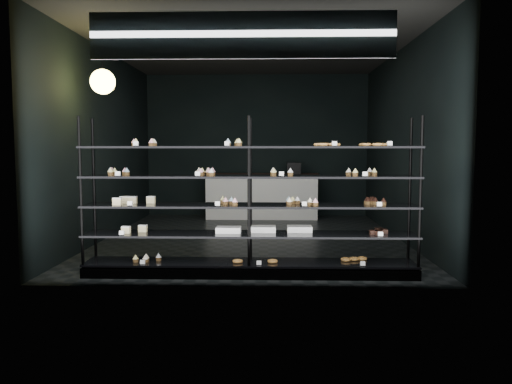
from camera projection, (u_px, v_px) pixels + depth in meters
room at (252, 145)px, 8.38m from camera, size 5.01×6.01×3.20m
display_shelf at (248, 224)px, 6.02m from camera, size 4.00×0.50×1.91m
signage at (242, 35)px, 5.37m from camera, size 3.30×0.05×0.50m
pendant_lamp at (103, 82)px, 6.85m from camera, size 0.34×0.34×0.90m
service_counter at (262, 195)px, 10.96m from camera, size 2.50×0.65×1.23m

